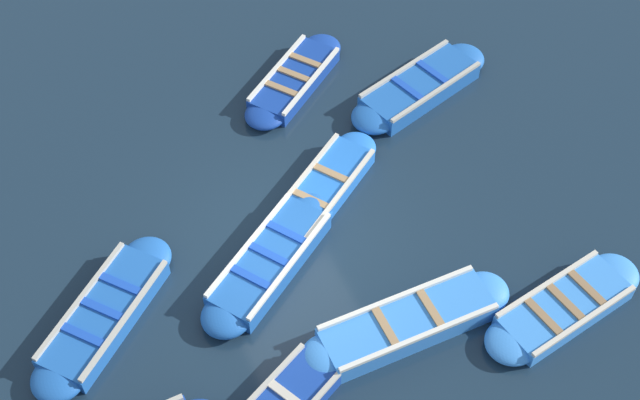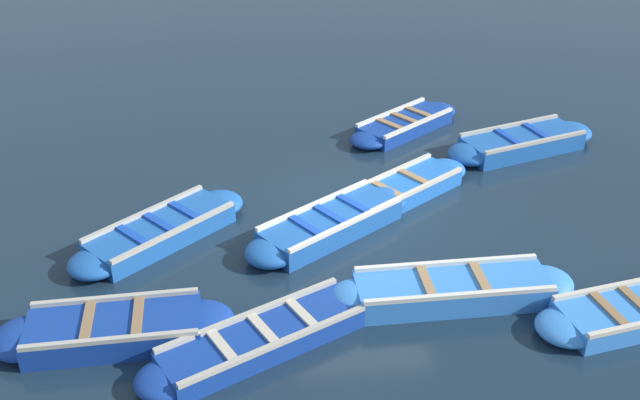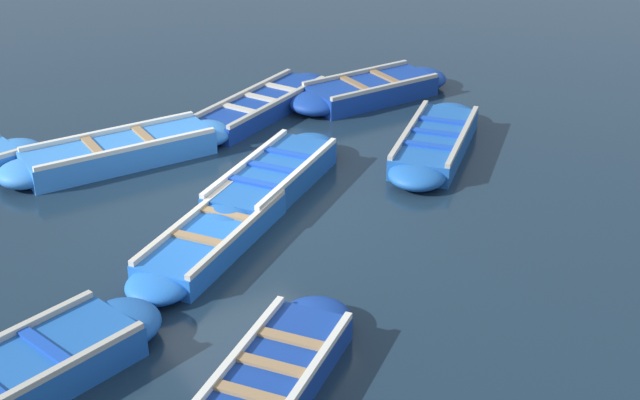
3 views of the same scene
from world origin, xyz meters
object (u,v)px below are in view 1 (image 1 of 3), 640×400
object	(u,v)px
boat_broadside	(420,87)
boat_tucked	(564,307)
boat_bow_out	(294,80)
boat_inner_gap	(321,192)
boat_near_quay	(407,324)
boat_outer_right	(270,261)
boat_mid_row	(104,315)

from	to	relation	value
boat_broadside	boat_tucked	xyz separation A→B (m)	(0.28, 5.72, -0.03)
boat_bow_out	boat_tucked	xyz separation A→B (m)	(-1.99, 7.03, 0.00)
boat_inner_gap	boat_near_quay	size ratio (longest dim) A/B	0.85
boat_broadside	boat_bow_out	size ratio (longest dim) A/B	1.20
boat_inner_gap	boat_outer_right	bearing A→B (deg)	36.36
boat_broadside	boat_mid_row	world-z (taller)	boat_broadside
boat_mid_row	boat_near_quay	world-z (taller)	boat_near_quay
boat_broadside	boat_inner_gap	xyz separation A→B (m)	(3.01, 1.70, -0.03)
boat_bow_out	boat_outer_right	bearing A→B (deg)	61.56
boat_outer_right	boat_bow_out	bearing A→B (deg)	-118.44
boat_broadside	boat_bow_out	distance (m)	2.62
boat_bow_out	boat_inner_gap	world-z (taller)	boat_inner_gap
boat_broadside	boat_mid_row	xyz separation A→B (m)	(7.47, 2.67, -0.02)
boat_bow_out	boat_tucked	world-z (taller)	boat_tucked
boat_outer_right	boat_bow_out	xyz separation A→B (m)	(-2.23, -4.11, -0.04)
boat_tucked	boat_mid_row	bearing A→B (deg)	-23.01
boat_outer_right	boat_near_quay	distance (m)	2.68
boat_outer_right	boat_broadside	xyz separation A→B (m)	(-4.50, -2.80, 0.00)
boat_mid_row	boat_inner_gap	distance (m)	4.56
boat_inner_gap	boat_near_quay	distance (m)	3.24
boat_outer_right	boat_broadside	distance (m)	5.30
boat_tucked	boat_outer_right	bearing A→B (deg)	-34.73
boat_mid_row	boat_inner_gap	world-z (taller)	boat_mid_row
boat_inner_gap	boat_mid_row	bearing A→B (deg)	12.28
boat_inner_gap	boat_near_quay	world-z (taller)	boat_near_quay
boat_bow_out	boat_inner_gap	xyz separation A→B (m)	(0.73, 3.01, 0.01)
boat_bow_out	boat_mid_row	world-z (taller)	boat_mid_row
boat_outer_right	boat_tucked	size ratio (longest dim) A/B	1.01
boat_inner_gap	boat_near_quay	xyz separation A→B (m)	(-0.13, 3.23, 0.04)
boat_mid_row	boat_tucked	distance (m)	7.80
boat_broadside	boat_tucked	world-z (taller)	boat_broadside
boat_bow_out	boat_near_quay	world-z (taller)	boat_near_quay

